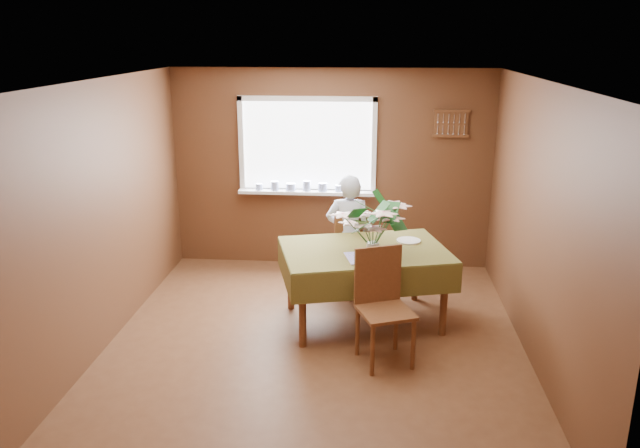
# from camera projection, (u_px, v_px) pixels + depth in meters

# --- Properties ---
(floor) EXTENTS (4.50, 4.50, 0.00)m
(floor) POSITION_uv_depth(u_px,v_px,m) (315.00, 344.00, 6.06)
(floor) COLOR brown
(floor) RESTS_ON ground
(ceiling) EXTENTS (4.50, 4.50, 0.00)m
(ceiling) POSITION_uv_depth(u_px,v_px,m) (315.00, 81.00, 5.33)
(ceiling) COLOR white
(ceiling) RESTS_ON wall_back
(wall_back) EXTENTS (4.00, 0.00, 4.00)m
(wall_back) POSITION_uv_depth(u_px,v_px,m) (331.00, 170.00, 7.84)
(wall_back) COLOR brown
(wall_back) RESTS_ON floor
(wall_front) EXTENTS (4.00, 0.00, 4.00)m
(wall_front) POSITION_uv_depth(u_px,v_px,m) (279.00, 333.00, 3.55)
(wall_front) COLOR brown
(wall_front) RESTS_ON floor
(wall_left) EXTENTS (0.00, 4.50, 4.50)m
(wall_left) POSITION_uv_depth(u_px,v_px,m) (103.00, 215.00, 5.85)
(wall_left) COLOR brown
(wall_left) RESTS_ON floor
(wall_right) EXTENTS (0.00, 4.50, 4.50)m
(wall_right) POSITION_uv_depth(u_px,v_px,m) (539.00, 226.00, 5.53)
(wall_right) COLOR brown
(wall_right) RESTS_ON floor
(window_assembly) EXTENTS (1.72, 0.20, 1.22)m
(window_assembly) POSITION_uv_depth(u_px,v_px,m) (307.00, 163.00, 7.78)
(window_assembly) COLOR white
(window_assembly) RESTS_ON wall_back
(spoon_rack) EXTENTS (0.44, 0.05, 0.33)m
(spoon_rack) POSITION_uv_depth(u_px,v_px,m) (451.00, 124.00, 7.52)
(spoon_rack) COLOR brown
(spoon_rack) RESTS_ON wall_back
(dining_table) EXTENTS (1.88, 1.50, 0.81)m
(dining_table) POSITION_uv_depth(u_px,v_px,m) (364.00, 258.00, 6.34)
(dining_table) COLOR brown
(dining_table) RESTS_ON floor
(chair_far) EXTENTS (0.56, 0.56, 0.97)m
(chair_far) POSITION_uv_depth(u_px,v_px,m) (347.00, 247.00, 7.20)
(chair_far) COLOR brown
(chair_far) RESTS_ON floor
(chair_near) EXTENTS (0.58, 0.58, 1.05)m
(chair_near) POSITION_uv_depth(u_px,v_px,m) (382.00, 301.00, 5.65)
(chair_near) COLOR brown
(chair_near) RESTS_ON floor
(seated_woman) EXTENTS (0.52, 0.35, 1.40)m
(seated_woman) POSITION_uv_depth(u_px,v_px,m) (348.00, 235.00, 7.05)
(seated_woman) COLOR white
(seated_woman) RESTS_ON floor
(flower_bouquet) EXTENTS (0.62, 0.62, 0.53)m
(flower_bouquet) POSITION_uv_depth(u_px,v_px,m) (373.00, 224.00, 5.96)
(flower_bouquet) COLOR white
(flower_bouquet) RESTS_ON dining_table
(side_plate) EXTENTS (0.30, 0.30, 0.01)m
(side_plate) POSITION_uv_depth(u_px,v_px,m) (408.00, 241.00, 6.54)
(side_plate) COLOR white
(side_plate) RESTS_ON dining_table
(table_knife) EXTENTS (0.04, 0.21, 0.00)m
(table_knife) POSITION_uv_depth(u_px,v_px,m) (390.00, 253.00, 6.17)
(table_knife) COLOR silver
(table_knife) RESTS_ON dining_table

